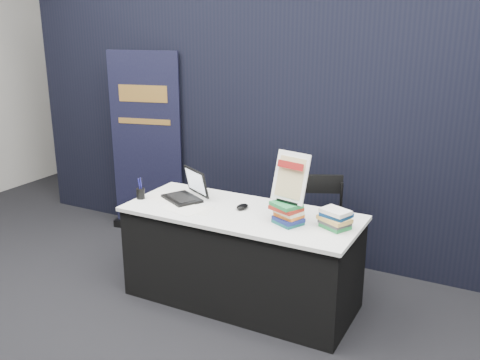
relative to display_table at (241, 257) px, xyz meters
name	(u,v)px	position (x,y,z in m)	size (l,w,h in m)	color
floor	(205,334)	(0.00, -0.55, -0.38)	(8.00, 8.00, 0.00)	black
wall_back	(369,51)	(0.00, 3.45, 1.37)	(8.00, 0.02, 3.50)	#A9A6A0
drape_partition	(295,128)	(0.00, 1.05, 0.82)	(6.00, 0.08, 2.40)	black
display_table	(241,257)	(0.00, 0.00, 0.00)	(1.80, 0.75, 0.75)	black
laptop	(185,192)	(-0.55, 0.06, 0.43)	(0.38, 0.38, 0.24)	black
mouse	(242,207)	(-0.02, 0.05, 0.39)	(0.08, 0.12, 0.04)	black
brochure_left	(164,198)	(-0.70, -0.01, 0.38)	(0.27, 0.19, 0.00)	white
brochure_mid	(184,208)	(-0.42, -0.14, 0.38)	(0.31, 0.22, 0.00)	white
brochure_right	(195,209)	(-0.33, -0.13, 0.38)	(0.26, 0.18, 0.00)	white
pen_cup	(141,194)	(-0.86, -0.12, 0.42)	(0.07, 0.07, 0.09)	black
book_stack_tall	(288,213)	(0.41, -0.07, 0.45)	(0.24, 0.22, 0.16)	#175856
book_stack_short	(335,219)	(0.73, 0.01, 0.44)	(0.24, 0.22, 0.14)	#207B3F
info_sign	(290,178)	(0.41, -0.04, 0.71)	(0.28, 0.16, 0.37)	black
pullup_banner	(147,154)	(-1.55, 0.88, 0.44)	(0.78, 0.29, 1.85)	black
stacking_chair	(311,227)	(0.37, 0.53, 0.13)	(0.54, 0.56, 0.91)	black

